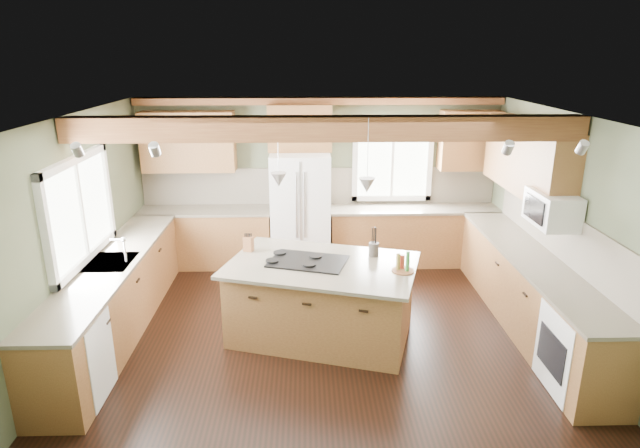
{
  "coord_description": "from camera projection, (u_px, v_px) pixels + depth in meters",
  "views": [
    {
      "loc": [
        -0.22,
        -5.8,
        3.25
      ],
      "look_at": [
        -0.05,
        0.3,
        1.28
      ],
      "focal_mm": 30.0,
      "sensor_mm": 36.0,
      "label": 1
    }
  ],
  "objects": [
    {
      "name": "floor",
      "position": [
        325.0,
        331.0,
        6.52
      ],
      "size": [
        5.6,
        5.6,
        0.0
      ],
      "primitive_type": "plane",
      "color": "black",
      "rests_on": "ground"
    },
    {
      "name": "ceiling",
      "position": [
        325.0,
        115.0,
        5.72
      ],
      "size": [
        5.6,
        5.6,
        0.0
      ],
      "primitive_type": "plane",
      "rotation": [
        3.14,
        0.0,
        0.0
      ],
      "color": "silver",
      "rests_on": "wall_back"
    },
    {
      "name": "wall_back",
      "position": [
        319.0,
        180.0,
        8.5
      ],
      "size": [
        5.6,
        0.0,
        5.6
      ],
      "primitive_type": "plane",
      "rotation": [
        1.57,
        0.0,
        0.0
      ],
      "color": "#465039",
      "rests_on": "ground"
    },
    {
      "name": "wall_left",
      "position": [
        78.0,
        232.0,
        6.05
      ],
      "size": [
        0.0,
        5.0,
        5.0
      ],
      "primitive_type": "plane",
      "rotation": [
        1.57,
        0.0,
        1.57
      ],
      "color": "#465039",
      "rests_on": "ground"
    },
    {
      "name": "wall_right",
      "position": [
        566.0,
        228.0,
        6.19
      ],
      "size": [
        0.0,
        5.0,
        5.0
      ],
      "primitive_type": "plane",
      "rotation": [
        1.57,
        0.0,
        -1.57
      ],
      "color": "#465039",
      "rests_on": "ground"
    },
    {
      "name": "ceiling_beam",
      "position": [
        326.0,
        128.0,
        5.69
      ],
      "size": [
        5.55,
        0.26,
        0.26
      ],
      "primitive_type": "cube",
      "color": "#5A2D19",
      "rests_on": "ceiling"
    },
    {
      "name": "soffit_trim",
      "position": [
        320.0,
        101.0,
        8.02
      ],
      "size": [
        5.55,
        0.2,
        0.1
      ],
      "primitive_type": "cube",
      "color": "#5A2D19",
      "rests_on": "ceiling"
    },
    {
      "name": "backsplash_back",
      "position": [
        319.0,
        186.0,
        8.51
      ],
      "size": [
        5.58,
        0.03,
        0.58
      ],
      "primitive_type": "cube",
      "color": "brown",
      "rests_on": "wall_back"
    },
    {
      "name": "backsplash_right",
      "position": [
        562.0,
        234.0,
        6.27
      ],
      "size": [
        0.03,
        3.7,
        0.58
      ],
      "primitive_type": "cube",
      "color": "brown",
      "rests_on": "wall_right"
    },
    {
      "name": "base_cab_back_left",
      "position": [
        207.0,
        238.0,
        8.43
      ],
      "size": [
        2.02,
        0.6,
        0.88
      ],
      "primitive_type": "cube",
      "color": "brown",
      "rests_on": "floor"
    },
    {
      "name": "counter_back_left",
      "position": [
        205.0,
        210.0,
        8.29
      ],
      "size": [
        2.06,
        0.64,
        0.04
      ],
      "primitive_type": "cube",
      "color": "#4A4436",
      "rests_on": "base_cab_back_left"
    },
    {
      "name": "base_cab_back_right",
      "position": [
        413.0,
        236.0,
        8.52
      ],
      "size": [
        2.62,
        0.6,
        0.88
      ],
      "primitive_type": "cube",
      "color": "brown",
      "rests_on": "floor"
    },
    {
      "name": "counter_back_right",
      "position": [
        415.0,
        209.0,
        8.37
      ],
      "size": [
        2.66,
        0.64,
        0.04
      ],
      "primitive_type": "cube",
      "color": "#4A4436",
      "rests_on": "base_cab_back_right"
    },
    {
      "name": "base_cab_left",
      "position": [
        115.0,
        299.0,
        6.37
      ],
      "size": [
        0.6,
        3.7,
        0.88
      ],
      "primitive_type": "cube",
      "color": "brown",
      "rests_on": "floor"
    },
    {
      "name": "counter_left",
      "position": [
        111.0,
        263.0,
        6.22
      ],
      "size": [
        0.64,
        3.74,
        0.04
      ],
      "primitive_type": "cube",
      "color": "#4A4436",
      "rests_on": "base_cab_left"
    },
    {
      "name": "base_cab_right",
      "position": [
        530.0,
        294.0,
        6.5
      ],
      "size": [
        0.6,
        3.7,
        0.88
      ],
      "primitive_type": "cube",
      "color": "brown",
      "rests_on": "floor"
    },
    {
      "name": "counter_right",
      "position": [
        535.0,
        259.0,
        6.36
      ],
      "size": [
        0.64,
        3.74,
        0.04
      ],
      "primitive_type": "cube",
      "color": "#4A4436",
      "rests_on": "base_cab_right"
    },
    {
      "name": "upper_cab_back_left",
      "position": [
        188.0,
        142.0,
        8.08
      ],
      "size": [
        1.4,
        0.35,
        0.9
      ],
      "primitive_type": "cube",
      "color": "brown",
      "rests_on": "wall_back"
    },
    {
      "name": "upper_cab_over_fridge",
      "position": [
        300.0,
        128.0,
        8.06
      ],
      "size": [
        0.96,
        0.35,
        0.7
      ],
      "primitive_type": "cube",
      "color": "brown",
      "rests_on": "wall_back"
    },
    {
      "name": "upper_cab_right",
      "position": [
        527.0,
        158.0,
        6.84
      ],
      "size": [
        0.35,
        2.2,
        0.9
      ],
      "primitive_type": "cube",
      "color": "brown",
      "rests_on": "wall_right"
    },
    {
      "name": "upper_cab_back_corner",
      "position": [
        469.0,
        140.0,
        8.19
      ],
      "size": [
        0.9,
        0.35,
        0.9
      ],
      "primitive_type": "cube",
      "color": "brown",
      "rests_on": "wall_back"
    },
    {
      "name": "window_left",
      "position": [
        79.0,
        210.0,
        6.02
      ],
      "size": [
        0.04,
        1.6,
        1.05
      ],
      "primitive_type": "cube",
      "color": "white",
      "rests_on": "wall_left"
    },
    {
      "name": "window_back",
      "position": [
        392.0,
        164.0,
        8.43
      ],
      "size": [
        1.1,
        0.04,
        1.0
      ],
      "primitive_type": "cube",
      "color": "white",
      "rests_on": "wall_back"
    },
    {
      "name": "sink",
      "position": [
        111.0,
        263.0,
        6.22
      ],
      "size": [
        0.5,
        0.65,
        0.03
      ],
      "primitive_type": "cube",
      "color": "#262628",
      "rests_on": "counter_left"
    },
    {
      "name": "faucet",
      "position": [
        125.0,
        251.0,
        6.18
      ],
      "size": [
        0.02,
        0.02,
        0.28
      ],
      "primitive_type": "cylinder",
      "color": "#B2B2B7",
      "rests_on": "sink"
    },
    {
      "name": "dishwasher",
      "position": [
        71.0,
        360.0,
        5.13
      ],
      "size": [
        0.6,
        0.6,
        0.84
      ],
      "primitive_type": "cube",
      "color": "white",
      "rests_on": "floor"
    },
    {
      "name": "oven",
      "position": [
        582.0,
        352.0,
        5.26
      ],
      "size": [
        0.6,
        0.72,
        0.84
      ],
      "primitive_type": "cube",
      "color": "white",
      "rests_on": "floor"
    },
    {
      "name": "microwave",
      "position": [
        552.0,
        209.0,
        6.06
      ],
      "size": [
        0.4,
        0.7,
        0.38
      ],
      "primitive_type": "cube",
      "color": "white",
      "rests_on": "wall_right"
    },
    {
      "name": "pendant_left",
      "position": [
        279.0,
        180.0,
        5.99
      ],
      "size": [
        0.18,
        0.18,
        0.16
      ],
      "primitive_type": "cone",
      "rotation": [
        3.14,
        0.0,
        0.0
      ],
      "color": "#B2B2B7",
      "rests_on": "ceiling"
    },
    {
      "name": "pendant_right",
      "position": [
        367.0,
        185.0,
        5.74
      ],
      "size": [
        0.18,
        0.18,
        0.16
      ],
      "primitive_type": "cone",
      "rotation": [
        3.14,
        0.0,
        0.0
      ],
      "color": "#B2B2B7",
      "rests_on": "ceiling"
    },
    {
      "name": "refrigerator",
      "position": [
        301.0,
        211.0,
        8.25
      ],
      "size": [
        0.9,
        0.74,
        1.8
      ],
      "primitive_type": "cube",
      "color": "white",
      "rests_on": "floor"
    },
    {
      "name": "island",
      "position": [
        322.0,
        301.0,
        6.31
      ],
      "size": [
        2.27,
        1.75,
        0.88
      ],
      "primitive_type": "cube",
      "rotation": [
        0.0,
        0.0,
        -0.29
      ],
      "color": "olive",
      "rests_on": "floor"
    },
    {
      "name": "island_top",
      "position": [
        322.0,
        265.0,
        6.17
      ],
      "size": [
        2.44,
        1.91,
        0.04
      ],
      "primitive_type": "cube",
      "rotation": [
        0.0,
        0.0,
        -0.29
      ],
      "color": "#4A4436",
      "rests_on": "island"
    },
    {
      "name": "cooktop",
      "position": [
        308.0,
        261.0,
        6.2
      ],
      "size": [
        1.0,
        0.8,
        0.02
      ],
      "primitive_type": "cube",
      "rotation": [
        0.0,
        0.0,
        -0.29
      ],
      "color": "black",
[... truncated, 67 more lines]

